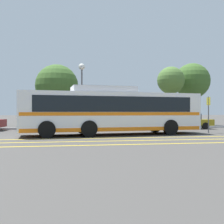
# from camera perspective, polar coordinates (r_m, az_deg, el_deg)

# --- Properties ---
(ground_plane) EXTENTS (220.00, 220.00, 0.00)m
(ground_plane) POSITION_cam_1_polar(r_m,az_deg,el_deg) (17.48, -2.66, -4.93)
(ground_plane) COLOR #423F3D
(lane_strip_0) EXTENTS (31.70, 0.20, 0.01)m
(lane_strip_0) POSITION_cam_1_polar(r_m,az_deg,el_deg) (15.21, 1.31, -5.66)
(lane_strip_0) COLOR gold
(lane_strip_0) RESTS_ON ground_plane
(lane_strip_1) EXTENTS (31.70, 0.20, 0.01)m
(lane_strip_1) POSITION_cam_1_polar(r_m,az_deg,el_deg) (13.72, 2.45, -6.27)
(lane_strip_1) COLOR gold
(lane_strip_1) RESTS_ON ground_plane
(lane_strip_2) EXTENTS (31.70, 0.20, 0.01)m
(lane_strip_2) POSITION_cam_1_polar(r_m,az_deg,el_deg) (12.20, 3.92, -7.06)
(lane_strip_2) COLOR gold
(lane_strip_2) RESTS_ON ground_plane
(curb_strip) EXTENTS (39.70, 0.36, 0.15)m
(curb_strip) POSITION_cam_1_polar(r_m,az_deg,el_deg) (23.61, -2.41, -3.47)
(curb_strip) COLOR #99999E
(curb_strip) RESTS_ON ground_plane
(transit_bus) EXTENTS (12.19, 3.78, 3.15)m
(transit_bus) POSITION_cam_1_polar(r_m,az_deg,el_deg) (17.30, -0.06, 0.27)
(transit_bus) COLOR white
(transit_bus) RESTS_ON ground_plane
(parked_car_1) EXTENTS (4.66, 1.92, 1.49)m
(parked_car_1) POSITION_cam_1_polar(r_m,az_deg,el_deg) (22.19, -11.59, -1.95)
(parked_car_1) COLOR #4C3823
(parked_car_1) RESTS_ON ground_plane
(parked_car_2) EXTENTS (4.24, 1.95, 1.48)m
(parked_car_2) POSITION_cam_1_polar(r_m,az_deg,el_deg) (22.43, 1.90, -1.96)
(parked_car_2) COLOR maroon
(parked_car_2) RESTS_ON ground_plane
(parked_car_3) EXTENTS (4.36, 2.28, 1.35)m
(parked_car_3) POSITION_cam_1_polar(r_m,az_deg,el_deg) (24.36, 16.03, -1.91)
(parked_car_3) COLOR olive
(parked_car_3) RESTS_ON ground_plane
(bus_stop_sign) EXTENTS (0.07, 0.40, 2.60)m
(bus_stop_sign) POSITION_cam_1_polar(r_m,az_deg,el_deg) (19.84, 20.26, 0.39)
(bus_stop_sign) COLOR #59595E
(bus_stop_sign) RESTS_ON ground_plane
(street_lamp) EXTENTS (0.60, 0.60, 6.06)m
(street_lamp) POSITION_cam_1_polar(r_m,az_deg,el_deg) (24.94, -6.59, 7.49)
(street_lamp) COLOR #59595E
(street_lamp) RESTS_ON ground_plane
(tree_1) EXTENTS (4.46, 4.46, 6.47)m
(tree_1) POSITION_cam_1_polar(r_m,az_deg,el_deg) (28.11, -11.92, 5.57)
(tree_1) COLOR #513823
(tree_1) RESTS_ON ground_plane
(tree_2) EXTENTS (3.97, 3.97, 7.00)m
(tree_2) POSITION_cam_1_polar(r_m,az_deg,el_deg) (31.10, 17.03, 6.45)
(tree_2) COLOR #513823
(tree_2) RESTS_ON ground_plane
(tree_3) EXTENTS (2.80, 2.80, 6.17)m
(tree_3) POSITION_cam_1_polar(r_m,az_deg,el_deg) (27.78, 12.68, 6.67)
(tree_3) COLOR #513823
(tree_3) RESTS_ON ground_plane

